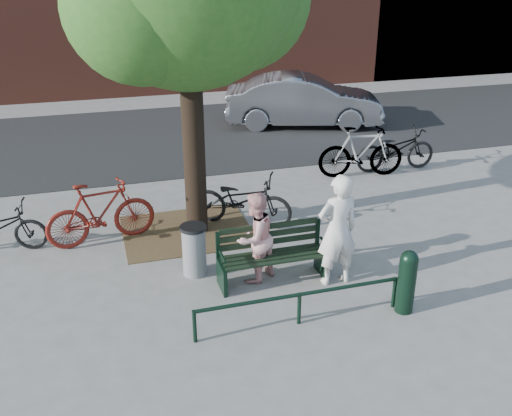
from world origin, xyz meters
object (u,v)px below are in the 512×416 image
object	(u,v)px
person_right	(255,238)
bollard	(407,279)
park_bench	(272,253)
bicycle_c	(242,200)
parked_car	(304,101)
person_left	(337,230)
litter_bin	(194,250)

from	to	relation	value
person_right	bollard	bearing A→B (deg)	109.71
park_bench	bicycle_c	bearing A→B (deg)	87.80
person_right	parked_car	world-z (taller)	parked_car
person_left	person_right	distance (m)	1.29
person_right	person_left	bearing A→B (deg)	128.39
person_right	bollard	distance (m)	2.39
person_right	parked_car	distance (m)	9.30
litter_bin	park_bench	bearing A→B (deg)	-24.30
bollard	parked_car	size ratio (longest dim) A/B	0.21
person_right	bicycle_c	size ratio (longest dim) A/B	0.76
litter_bin	parked_car	xyz separation A→B (m)	(4.91, 7.94, 0.33)
person_left	person_right	size ratio (longest dim) A/B	1.22
litter_bin	bicycle_c	bearing A→B (deg)	52.32
park_bench	litter_bin	bearing A→B (deg)	155.70
person_right	litter_bin	xyz separation A→B (m)	(-0.90, 0.45, -0.31)
person_left	bicycle_c	world-z (taller)	person_left
person_right	parked_car	bearing A→B (deg)	-147.10
bollard	bicycle_c	size ratio (longest dim) A/B	0.50
person_right	litter_bin	world-z (taller)	person_right
bollard	bicycle_c	world-z (taller)	bicycle_c
bicycle_c	parked_car	world-z (taller)	parked_car
person_left	person_right	world-z (taller)	person_left
person_right	park_bench	bearing A→B (deg)	132.87
person_left	parked_car	world-z (taller)	person_left
person_right	bollard	world-z (taller)	person_right
person_left	person_right	bearing A→B (deg)	-22.79
park_bench	person_left	world-z (taller)	person_left
park_bench	person_right	size ratio (longest dim) A/B	1.16
person_left	person_right	xyz separation A→B (m)	(-1.20, 0.44, -0.17)
park_bench	parked_car	world-z (taller)	parked_car
parked_car	person_left	bearing A→B (deg)	179.55
park_bench	bicycle_c	distance (m)	2.12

